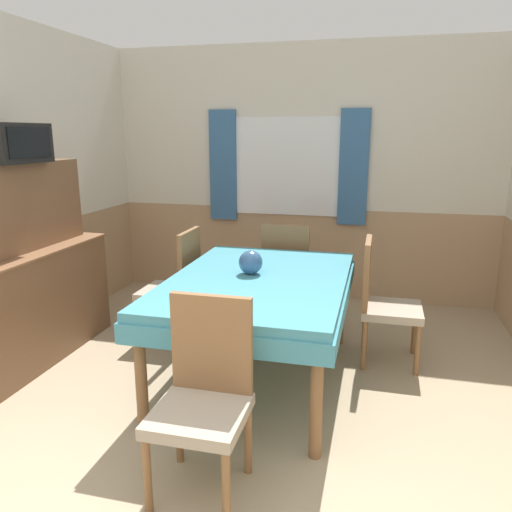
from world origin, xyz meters
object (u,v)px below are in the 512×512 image
chair_left_far (176,283)px  chair_right_far (382,299)px  chair_head_near (204,392)px  sideboard (23,281)px  dining_table (258,292)px  chair_head_window (287,272)px  tv (13,143)px  vase (251,262)px

chair_left_far → chair_right_far: bearing=-90.0°
chair_head_near → sideboard: 2.05m
chair_right_far → sideboard: bearing=-76.0°
dining_table → chair_head_near: 1.12m
chair_head_window → tv: size_ratio=1.79×
chair_left_far → sideboard: (-0.96, -0.66, 0.14)m
chair_head_window → sideboard: (-1.80, -1.23, 0.14)m
chair_head_near → vase: chair_head_near is taller
chair_right_far → chair_head_window: (-0.84, 0.58, 0.00)m
chair_head_near → chair_right_far: bearing=-117.0°
chair_right_far → vase: chair_right_far is taller
chair_right_far → chair_head_window: bearing=-124.6°
chair_head_near → sideboard: size_ratio=0.60×
chair_right_far → sideboard: (-2.63, -0.66, 0.14)m
chair_right_far → dining_table: bearing=-57.5°
dining_table → chair_left_far: size_ratio=1.84×
vase → sideboard: bearing=-173.5°
dining_table → vase: size_ratio=10.50×
tv → vase: (1.70, 0.16, -0.81)m
tv → vase: tv is taller
chair_right_far → tv: tv is taller
chair_head_window → chair_head_near: size_ratio=1.00×
sideboard → vase: size_ratio=9.51×
vase → dining_table: bearing=-44.6°
chair_head_window → tv: bearing=-146.0°
chair_right_far → chair_head_near: 1.85m
sideboard → vase: bearing=6.5°
chair_head_near → chair_left_far: bearing=-63.0°
chair_head_window → sideboard: sideboard is taller
chair_right_far → tv: 2.92m
vase → chair_left_far: bearing=148.9°
dining_table → chair_head_near: (-0.00, -1.11, -0.16)m
chair_left_far → tv: tv is taller
chair_right_far → sideboard: size_ratio=0.60×
chair_head_window → vase: 1.10m
chair_left_far → dining_table: bearing=-122.5°
dining_table → chair_left_far: bearing=147.5°
chair_head_window → sideboard: bearing=-145.5°
chair_right_far → vase: (-0.91, -0.46, 0.35)m
chair_left_far → tv: bearing=123.5°
chair_right_far → tv: size_ratio=1.79×
dining_table → chair_head_window: 1.12m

